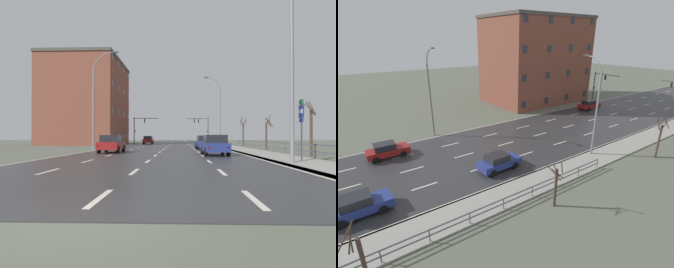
{
  "view_description": "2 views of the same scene",
  "coord_description": "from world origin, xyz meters",
  "views": [
    {
      "loc": [
        1.84,
        -5.11,
        1.43
      ],
      "look_at": [
        -0.98,
        68.12,
        2.07
      ],
      "focal_mm": 33.41,
      "sensor_mm": 36.0,
      "label": 1
    },
    {
      "loc": [
        22.28,
        18.7,
        11.65
      ],
      "look_at": [
        0.0,
        34.43,
        1.24
      ],
      "focal_mm": 26.97,
      "sensor_mm": 36.0,
      "label": 2
    }
  ],
  "objects": [
    {
      "name": "guardrail",
      "position": [
        9.85,
        21.84,
        0.71
      ],
      "size": [
        0.07,
        32.55,
        1.0
      ],
      "color": "#515459",
      "rests_on": "ground"
    },
    {
      "name": "bare_tree_near",
      "position": [
        11.52,
        18.34,
        1.96
      ],
      "size": [
        1.02,
        0.93,
        4.09
      ],
      "color": "#423328",
      "rests_on": "ground"
    },
    {
      "name": "street_lamp_midground",
      "position": [
        7.45,
        40.18,
        4.96
      ],
      "size": [
        2.39,
        0.24,
        10.12
      ],
      "color": "slate",
      "rests_on": "ground"
    },
    {
      "name": "car_distant",
      "position": [
        4.49,
        18.76,
        0.8
      ],
      "size": [
        1.94,
        4.15,
        1.57
      ],
      "rotation": [
        0.0,
        0.0,
        0.03
      ],
      "color": "navy",
      "rests_on": "ground"
    },
    {
      "name": "car_far_left",
      "position": [
        4.58,
        30.36,
        0.8
      ],
      "size": [
        1.98,
        4.17,
        1.57
      ],
      "rotation": [
        0.0,
        0.0,
        0.04
      ],
      "color": "navy",
      "rests_on": "ground"
    },
    {
      "name": "street_lamp_left_bank",
      "position": [
        -7.41,
        28.57,
        5.23
      ],
      "size": [
        2.81,
        0.24,
        10.75
      ],
      "color": "slate",
      "rests_on": "ground"
    },
    {
      "name": "bare_tree_mid",
      "position": [
        11.64,
        30.58,
        1.79
      ],
      "size": [
        1.05,
        1.25,
        3.93
      ],
      "color": "#423328",
      "rests_on": "ground"
    },
    {
      "name": "bare_tree_far",
      "position": [
        11.9,
        45.02,
        2.14
      ],
      "size": [
        1.14,
        1.12,
        4.6
      ],
      "color": "#423328",
      "rests_on": "ground"
    },
    {
      "name": "car_far_right",
      "position": [
        -4.33,
        55.22,
        0.8
      ],
      "size": [
        1.87,
        4.12,
        1.57
      ],
      "rotation": [
        0.0,
        0.0,
        -0.01
      ],
      "color": "maroon",
      "rests_on": "ground"
    },
    {
      "name": "ground_plane",
      "position": [
        0.0,
        48.0,
        -0.06
      ],
      "size": [
        160.0,
        160.0,
        0.12
      ],
      "color": "#5B6051"
    },
    {
      "name": "car_near_left",
      "position": [
        -4.23,
        22.36,
        0.8
      ],
      "size": [
        1.87,
        4.12,
        1.57
      ],
      "rotation": [
        0.0,
        0.0,
        -0.01
      ],
      "color": "maroon",
      "rests_on": "ground"
    },
    {
      "name": "traffic_signal_left",
      "position": [
        -6.93,
        60.84,
        3.72
      ],
      "size": [
        5.12,
        0.36,
        5.6
      ],
      "color": "#38383A",
      "rests_on": "ground"
    },
    {
      "name": "brick_building",
      "position": [
        -15.31,
        52.04,
        7.73
      ],
      "size": [
        12.76,
        18.09,
        15.44
      ],
      "color": "brown",
      "rests_on": "ground"
    },
    {
      "name": "road_asphalt_strip",
      "position": [
        0.0,
        59.99,
        0.01
      ],
      "size": [
        14.0,
        120.0,
        0.03
      ],
      "color": "#303033",
      "rests_on": "ground"
    }
  ]
}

